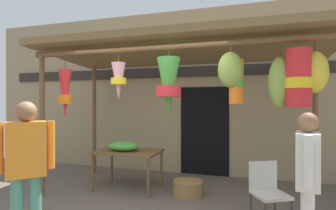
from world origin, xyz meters
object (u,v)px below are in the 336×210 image
(flower_heap_on_table, at_px, (124,146))
(shopper_by_bananas, at_px, (307,174))
(vendor_in_orange, at_px, (26,162))
(wicker_basket_by_table, at_px, (188,188))
(folding_chair, at_px, (267,188))
(display_table, at_px, (128,154))

(flower_heap_on_table, xyz_separation_m, shopper_by_bananas, (2.84, -1.52, 0.08))
(flower_heap_on_table, xyz_separation_m, vendor_in_orange, (-0.11, -2.19, 0.15))
(wicker_basket_by_table, bearing_deg, flower_heap_on_table, -179.25)
(folding_chair, xyz_separation_m, shopper_by_bananas, (0.35, -0.71, 0.40))
(vendor_in_orange, bearing_deg, display_table, 85.83)
(vendor_in_orange, bearing_deg, flower_heap_on_table, 87.19)
(wicker_basket_by_table, bearing_deg, shopper_by_bananas, -43.56)
(vendor_in_orange, height_order, shopper_by_bananas, vendor_in_orange)
(wicker_basket_by_table, bearing_deg, display_table, 177.29)
(folding_chair, bearing_deg, flower_heap_on_table, 162.03)
(vendor_in_orange, bearing_deg, folding_chair, 28.01)
(folding_chair, distance_m, wicker_basket_by_table, 1.55)
(shopper_by_bananas, bearing_deg, display_table, 150.34)
(folding_chair, relative_size, vendor_in_orange, 0.51)
(shopper_by_bananas, bearing_deg, folding_chair, 116.25)
(flower_heap_on_table, distance_m, wicker_basket_by_table, 1.41)
(folding_chair, relative_size, wicker_basket_by_table, 1.65)
(flower_heap_on_table, relative_size, wicker_basket_by_table, 1.16)
(display_table, xyz_separation_m, wicker_basket_by_table, (1.18, -0.06, -0.52))
(wicker_basket_by_table, height_order, shopper_by_bananas, shopper_by_bananas)
(vendor_in_orange, relative_size, shopper_by_bananas, 1.07)
(display_table, xyz_separation_m, flower_heap_on_table, (-0.06, -0.07, 0.16))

